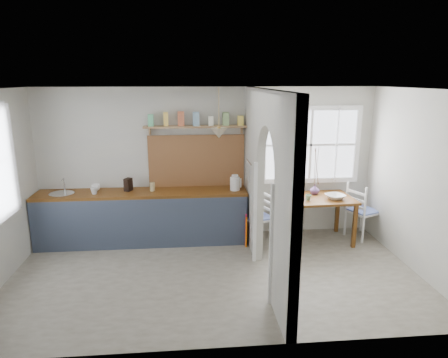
{
  "coord_description": "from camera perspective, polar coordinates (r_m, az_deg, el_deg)",
  "views": [
    {
      "loc": [
        -0.35,
        -5.2,
        2.73
      ],
      "look_at": [
        0.18,
        0.57,
        1.27
      ],
      "focal_mm": 32.0,
      "sensor_mm": 36.0,
      "label": 1
    }
  ],
  "objects": [
    {
      "name": "floor",
      "position": [
        5.88,
        -1.27,
        -13.51
      ],
      "size": [
        5.8,
        3.2,
        0.01
      ],
      "primitive_type": "cube",
      "color": "gray",
      "rests_on": "ground"
    },
    {
      "name": "ceiling",
      "position": [
        5.21,
        -1.43,
        12.72
      ],
      "size": [
        5.8,
        3.2,
        0.01
      ],
      "primitive_type": "cube",
      "color": "beige",
      "rests_on": "walls"
    },
    {
      "name": "walls",
      "position": [
        5.4,
        -1.34,
        -1.2
      ],
      "size": [
        5.81,
        3.21,
        2.6
      ],
      "color": "beige",
      "rests_on": "floor"
    },
    {
      "name": "partition",
      "position": [
        5.51,
        5.89,
        0.65
      ],
      "size": [
        0.12,
        3.2,
        2.6
      ],
      "color": "beige",
      "rests_on": "floor"
    },
    {
      "name": "nook_window",
      "position": [
        7.18,
        12.3,
        4.78
      ],
      "size": [
        1.76,
        0.1,
        1.3
      ],
      "primitive_type": null,
      "color": "white",
      "rests_on": "walls"
    },
    {
      "name": "counter",
      "position": [
        6.95,
        -11.43,
        -5.22
      ],
      "size": [
        3.5,
        0.6,
        0.9
      ],
      "color": "#603414",
      "rests_on": "floor"
    },
    {
      "name": "sink",
      "position": [
        7.07,
        -22.17,
        -2.01
      ],
      "size": [
        0.4,
        0.4,
        0.02
      ],
      "primitive_type": "cylinder",
      "color": "silver",
      "rests_on": "counter"
    },
    {
      "name": "backsplash",
      "position": [
        6.91,
        -3.94,
        2.61
      ],
      "size": [
        1.65,
        0.03,
        0.9
      ],
      "primitive_type": "cube",
      "color": "brown",
      "rests_on": "walls"
    },
    {
      "name": "shelf",
      "position": [
        6.73,
        -4.01,
        7.91
      ],
      "size": [
        1.75,
        0.2,
        0.21
      ],
      "color": "#8F6342",
      "rests_on": "walls"
    },
    {
      "name": "pendant_lamp",
      "position": [
        6.42,
        -0.73,
        6.55
      ],
      "size": [
        0.26,
        0.26,
        0.16
      ],
      "primitive_type": "cone",
      "color": "beige",
      "rests_on": "ceiling"
    },
    {
      "name": "utensil_rail",
      "position": [
        6.3,
        3.63,
        2.41
      ],
      "size": [
        0.02,
        0.5,
        0.02
      ],
      "primitive_type": "cylinder",
      "rotation": [
        1.57,
        0.0,
        0.0
      ],
      "color": "silver",
      "rests_on": "partition"
    },
    {
      "name": "dining_table",
      "position": [
        7.04,
        12.74,
        -5.62
      ],
      "size": [
        1.28,
        0.88,
        0.78
      ],
      "primitive_type": null,
      "rotation": [
        0.0,
        0.0,
        0.03
      ],
      "color": "#603414",
      "rests_on": "floor"
    },
    {
      "name": "chair_left",
      "position": [
        6.79,
        4.82,
        -5.39
      ],
      "size": [
        0.55,
        0.55,
        0.93
      ],
      "primitive_type": null,
      "rotation": [
        0.0,
        0.0,
        -1.18
      ],
      "color": "white",
      "rests_on": "floor"
    },
    {
      "name": "chair_right",
      "position": [
        7.41,
        19.29,
        -4.24
      ],
      "size": [
        0.59,
        0.59,
        0.98
      ],
      "primitive_type": null,
      "rotation": [
        0.0,
        0.0,
        1.98
      ],
      "color": "white",
      "rests_on": "floor"
    },
    {
      "name": "kettle",
      "position": [
        6.71,
        1.57,
        -0.5
      ],
      "size": [
        0.26,
        0.23,
        0.26
      ],
      "primitive_type": null,
      "rotation": [
        0.0,
        0.0,
        0.27
      ],
      "color": "white",
      "rests_on": "counter"
    },
    {
      "name": "mug_a",
      "position": [
        6.83,
        -18.04,
        -1.62
      ],
      "size": [
        0.14,
        0.14,
        0.11
      ],
      "primitive_type": "imported",
      "rotation": [
        0.0,
        0.0,
        0.23
      ],
      "color": "silver",
      "rests_on": "counter"
    },
    {
      "name": "mug_b",
      "position": [
        7.03,
        -17.85,
        -1.16
      ],
      "size": [
        0.14,
        0.14,
        0.11
      ],
      "primitive_type": "imported",
      "rotation": [
        0.0,
        0.0,
        -0.02
      ],
      "color": "white",
      "rests_on": "counter"
    },
    {
      "name": "knife_block",
      "position": [
        6.87,
        -13.52,
        -0.78
      ],
      "size": [
        0.15,
        0.16,
        0.21
      ],
      "primitive_type": "cube",
      "rotation": [
        0.0,
        0.0,
        -0.43
      ],
      "color": "black",
      "rests_on": "counter"
    },
    {
      "name": "jar",
      "position": [
        6.79,
        -10.2,
        -1.09
      ],
      "size": [
        0.12,
        0.12,
        0.14
      ],
      "primitive_type": "cylinder",
      "rotation": [
        0.0,
        0.0,
        -0.42
      ],
      "color": "tan",
      "rests_on": "counter"
    },
    {
      "name": "towel_magenta",
      "position": [
        6.7,
        3.14,
        -7.38
      ],
      "size": [
        0.02,
        0.03,
        0.58
      ],
      "primitive_type": "cube",
      "color": "#C01C48",
      "rests_on": "counter"
    },
    {
      "name": "towel_orange",
      "position": [
        6.67,
        3.19,
        -7.7
      ],
      "size": [
        0.02,
        0.03,
        0.55
      ],
      "primitive_type": "cube",
      "color": "#F46305",
      "rests_on": "counter"
    },
    {
      "name": "bowl",
      "position": [
        6.9,
        15.61,
        -2.45
      ],
      "size": [
        0.39,
        0.39,
        0.08
      ],
      "primitive_type": "imported",
      "rotation": [
        0.0,
        0.0,
        0.31
      ],
      "color": "silver",
      "rests_on": "dining_table"
    },
    {
      "name": "table_cup",
      "position": [
        6.72,
        11.94,
        -2.6
      ],
      "size": [
        0.12,
        0.12,
        0.09
      ],
      "primitive_type": "imported",
      "rotation": [
        0.0,
        0.0,
        -0.25
      ],
      "color": "#76A37E",
      "rests_on": "dining_table"
    },
    {
      "name": "plate",
      "position": [
        6.77,
        10.73,
        -2.75
      ],
      "size": [
        0.24,
        0.24,
        0.02
      ],
      "primitive_type": "cylinder",
      "rotation": [
        0.0,
        0.0,
        0.32
      ],
      "color": "#322929",
      "rests_on": "dining_table"
    },
    {
      "name": "vase",
      "position": [
        7.08,
        12.83,
        -1.45
      ],
      "size": [
        0.21,
        0.21,
        0.17
      ],
      "primitive_type": "imported",
      "rotation": [
        0.0,
        0.0,
        -0.33
      ],
      "color": "#613F70",
      "rests_on": "dining_table"
    }
  ]
}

